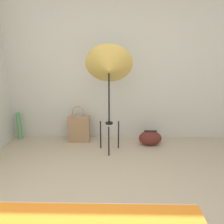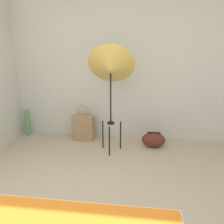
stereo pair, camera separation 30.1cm
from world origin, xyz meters
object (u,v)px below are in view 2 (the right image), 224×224
object	(u,v)px
photo_umbrella	(111,69)
tote_bag	(83,127)
paper_roll	(27,123)
duffel_bag	(154,140)

from	to	relation	value
photo_umbrella	tote_bag	bearing A→B (deg)	145.52
tote_bag	paper_roll	xyz separation A→B (m)	(-1.06, 0.06, 0.02)
duffel_bag	paper_roll	distance (m)	2.27
tote_bag	duffel_bag	world-z (taller)	tote_bag
photo_umbrella	duffel_bag	bearing A→B (deg)	18.11
photo_umbrella	tote_bag	distance (m)	1.23
photo_umbrella	paper_roll	world-z (taller)	photo_umbrella
duffel_bag	paper_roll	bearing A→B (deg)	174.85
photo_umbrella	duffel_bag	size ratio (longest dim) A/B	4.28
photo_umbrella	tote_bag	size ratio (longest dim) A/B	2.60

